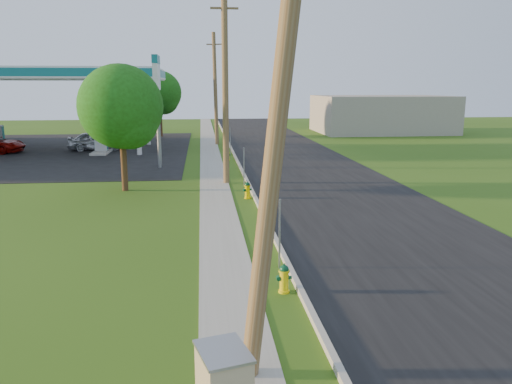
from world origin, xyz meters
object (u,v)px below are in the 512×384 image
(hydrant_near, at_px, (284,278))
(utility_pole_near, at_px, (279,101))
(utility_pole_far, at_px, (215,89))
(fuel_pump_ne, at_px, (101,144))
(tree_lot, at_px, (161,94))
(hydrant_mid, at_px, (247,190))
(hydrant_far, at_px, (228,155))
(tree_verge, at_px, (123,110))
(fuel_pump_se, at_px, (110,138))
(price_pylon, at_px, (157,79))
(utility_pole_mid, at_px, (225,88))
(car_silver, at_px, (97,141))

(hydrant_near, bearing_deg, utility_pole_near, -101.36)
(utility_pole_far, bearing_deg, fuel_pump_ne, -150.67)
(tree_lot, relative_size, hydrant_mid, 8.25)
(hydrant_near, bearing_deg, utility_pole_far, 91.24)
(tree_lot, relative_size, hydrant_far, 8.91)
(utility_pole_near, distance_m, tree_verge, 17.29)
(fuel_pump_se, height_order, price_pylon, price_pylon)
(utility_pole_mid, xyz_separation_m, fuel_pump_se, (-8.90, 17.00, -4.23))
(tree_lot, bearing_deg, fuel_pump_ne, -106.23)
(utility_pole_near, bearing_deg, utility_pole_mid, 90.00)
(utility_pole_near, xyz_separation_m, fuel_pump_se, (-8.90, 35.00, -4.08))
(tree_verge, distance_m, hydrant_mid, 7.13)
(fuel_pump_se, xyz_separation_m, tree_lot, (3.65, 8.53, 3.50))
(fuel_pump_ne, xyz_separation_m, hydrant_near, (9.60, -27.49, -0.35))
(tree_lot, bearing_deg, hydrant_far, -71.54)
(fuel_pump_se, relative_size, tree_lot, 0.49)
(utility_pole_far, height_order, tree_lot, utility_pole_far)
(tree_lot, height_order, hydrant_mid, tree_lot)
(utility_pole_near, xyz_separation_m, hydrant_mid, (0.77, 14.17, -4.41))
(utility_pole_near, xyz_separation_m, tree_verge, (-4.95, 16.54, -0.89))
(utility_pole_far, height_order, car_silver, utility_pole_far)
(utility_pole_mid, bearing_deg, fuel_pump_se, 117.63)
(price_pylon, xyz_separation_m, hydrant_far, (4.41, 2.76, -5.07))
(tree_verge, bearing_deg, fuel_pump_se, 102.07)
(price_pylon, bearing_deg, tree_lot, 93.87)
(hydrant_far, bearing_deg, fuel_pump_se, 137.11)
(utility_pole_mid, bearing_deg, price_pylon, 125.34)
(tree_verge, bearing_deg, utility_pole_near, -73.33)
(utility_pole_far, relative_size, hydrant_mid, 11.94)
(tree_lot, bearing_deg, price_pylon, -86.13)
(tree_verge, bearing_deg, price_pylon, 81.40)
(price_pylon, height_order, tree_verge, price_pylon)
(price_pylon, distance_m, car_silver, 12.01)
(utility_pole_mid, distance_m, hydrant_mid, 6.00)
(fuel_pump_se, xyz_separation_m, hydrant_far, (9.41, -8.74, -0.36))
(price_pylon, relative_size, tree_lot, 1.04)
(utility_pole_far, bearing_deg, car_silver, -162.53)
(tree_verge, bearing_deg, car_silver, 105.80)
(tree_lot, distance_m, hydrant_near, 40.64)
(tree_lot, xyz_separation_m, car_silver, (-4.35, -10.55, -3.47))
(tree_lot, bearing_deg, hydrant_near, -81.53)
(tree_verge, distance_m, hydrant_far, 11.70)
(hydrant_near, distance_m, hydrant_far, 22.75)
(price_pylon, relative_size, hydrant_near, 9.09)
(hydrant_far, bearing_deg, car_silver, 146.40)
(fuel_pump_se, distance_m, hydrant_far, 12.85)
(hydrant_near, bearing_deg, price_pylon, 102.97)
(tree_verge, height_order, hydrant_near, tree_verge)
(hydrant_mid, bearing_deg, utility_pole_far, 92.02)
(utility_pole_mid, distance_m, fuel_pump_ne, 16.31)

